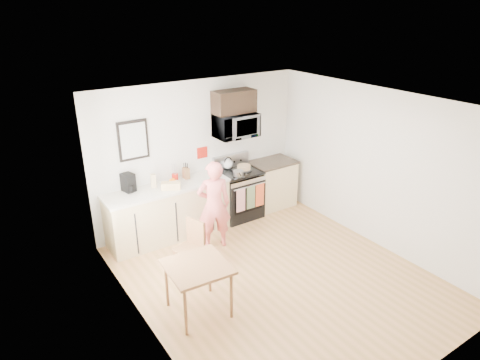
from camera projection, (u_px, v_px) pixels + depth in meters
floor at (277, 277)px, 6.38m from camera, size 4.60×4.60×0.00m
back_wall at (199, 153)px, 7.64m from camera, size 4.00×0.04×2.60m
front_wall at (431, 282)px, 4.12m from camera, size 4.00×0.04×2.60m
left_wall at (143, 240)px, 4.85m from camera, size 0.04×4.60×2.60m
right_wall at (377, 169)px, 6.91m from camera, size 0.04×4.60×2.60m
ceiling at (284, 105)px, 5.38m from camera, size 4.00×4.60×0.04m
window at (120, 195)px, 5.38m from camera, size 0.06×1.40×1.50m
cabinet_left at (169, 213)px, 7.32m from camera, size 2.10×0.60×0.90m
countertop_left at (167, 188)px, 7.14m from camera, size 2.14×0.64×0.04m
cabinet_right at (272, 184)px, 8.47m from camera, size 0.84×0.60×0.90m
countertop_right at (272, 162)px, 8.29m from camera, size 0.88×0.64×0.04m
range at (239, 195)px, 8.05m from camera, size 0.76×0.70×1.16m
microwave at (235, 125)px, 7.62m from camera, size 0.76×0.51×0.42m
upper_cabinet at (234, 102)px, 7.49m from camera, size 0.76×0.35×0.40m
wall_art at (133, 140)px, 6.83m from camera, size 0.50×0.04×0.65m
wall_trivet at (202, 153)px, 7.65m from camera, size 0.20×0.02×0.20m
person at (214, 205)px, 6.93m from camera, size 0.64×0.52×1.50m
dining_table at (197, 271)px, 5.43m from camera, size 0.77×0.77×0.72m
chair at (194, 238)px, 6.37m from camera, size 0.48×0.45×0.83m
knife_block at (186, 173)px, 7.45m from camera, size 0.09×0.12×0.19m
utensil_crock at (175, 174)px, 7.31m from camera, size 0.11×0.11×0.33m
fruit_bowl at (173, 182)px, 7.22m from camera, size 0.27×0.27×0.10m
milk_carton at (153, 181)px, 7.09m from camera, size 0.11×0.11×0.23m
coffee_maker at (128, 183)px, 6.92m from camera, size 0.22×0.27×0.30m
bread_bag at (171, 186)px, 7.03m from camera, size 0.34×0.28×0.11m
cake at (244, 168)px, 7.87m from camera, size 0.30×0.30×0.10m
kettle at (228, 164)px, 7.91m from camera, size 0.18×0.18×0.23m
pot at (238, 173)px, 7.61m from camera, size 0.19×0.31×0.09m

